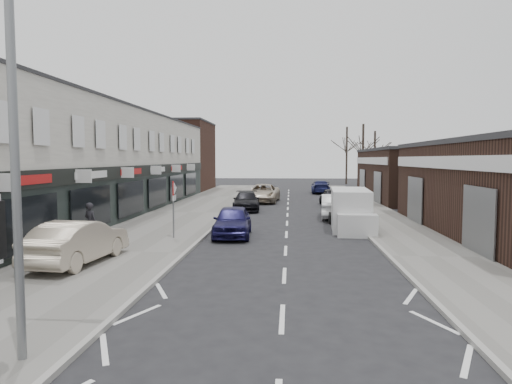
% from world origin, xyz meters
% --- Properties ---
extents(ground, '(160.00, 160.00, 0.00)m').
position_xyz_m(ground, '(0.00, 0.00, 0.00)').
color(ground, black).
rests_on(ground, ground).
extents(pavement_left, '(5.50, 64.00, 0.12)m').
position_xyz_m(pavement_left, '(-6.75, 22.00, 0.06)').
color(pavement_left, slate).
rests_on(pavement_left, ground).
extents(pavement_right, '(3.50, 64.00, 0.12)m').
position_xyz_m(pavement_right, '(5.75, 22.00, 0.06)').
color(pavement_right, slate).
rests_on(pavement_right, ground).
extents(shop_terrace_left, '(8.00, 41.00, 7.10)m').
position_xyz_m(shop_terrace_left, '(-13.50, 19.50, 3.55)').
color(shop_terrace_left, silver).
rests_on(shop_terrace_left, ground).
extents(brick_block_far, '(8.00, 10.00, 8.00)m').
position_xyz_m(brick_block_far, '(-13.50, 45.00, 4.00)').
color(brick_block_far, '#42251C').
rests_on(brick_block_far, ground).
extents(right_unit_far, '(10.00, 16.00, 4.50)m').
position_xyz_m(right_unit_far, '(12.50, 34.00, 2.25)').
color(right_unit_far, '#352018').
rests_on(right_unit_far, ground).
extents(tree_far_a, '(3.60, 3.60, 8.00)m').
position_xyz_m(tree_far_a, '(9.00, 48.00, 0.00)').
color(tree_far_a, '#382D26').
rests_on(tree_far_a, ground).
extents(tree_far_b, '(3.60, 3.60, 7.50)m').
position_xyz_m(tree_far_b, '(11.50, 54.00, 0.00)').
color(tree_far_b, '#382D26').
rests_on(tree_far_b, ground).
extents(tree_far_c, '(3.60, 3.60, 8.50)m').
position_xyz_m(tree_far_c, '(8.50, 60.00, 0.00)').
color(tree_far_c, '#382D26').
rests_on(tree_far_c, ground).
extents(street_lamp, '(2.23, 0.22, 8.00)m').
position_xyz_m(street_lamp, '(-4.53, -0.80, 4.62)').
color(street_lamp, slate).
rests_on(street_lamp, pavement_left).
extents(warning_sign, '(0.12, 0.80, 2.70)m').
position_xyz_m(warning_sign, '(-5.16, 12.00, 2.20)').
color(warning_sign, slate).
rests_on(warning_sign, pavement_left).
extents(white_van, '(2.23, 5.61, 2.14)m').
position_xyz_m(white_van, '(3.40, 16.00, 1.01)').
color(white_van, silver).
rests_on(white_van, ground).
extents(sedan_on_pavement, '(2.05, 4.75, 1.52)m').
position_xyz_m(sedan_on_pavement, '(-7.21, 6.69, 0.88)').
color(sedan_on_pavement, '#BDAE97').
rests_on(sedan_on_pavement, pavement_left).
extents(pedestrian, '(0.76, 0.65, 1.77)m').
position_xyz_m(pedestrian, '(-8.47, 10.47, 1.00)').
color(pedestrian, black).
rests_on(pedestrian, pavement_left).
extents(parked_car_left_a, '(1.97, 4.44, 1.48)m').
position_xyz_m(parked_car_left_a, '(-2.62, 13.33, 0.74)').
color(parked_car_left_a, '#191646').
rests_on(parked_car_left_a, ground).
extents(parked_car_left_b, '(2.26, 4.79, 1.35)m').
position_xyz_m(parked_car_left_b, '(-3.02, 24.47, 0.68)').
color(parked_car_left_b, black).
rests_on(parked_car_left_b, ground).
extents(parked_car_left_c, '(2.96, 5.80, 1.57)m').
position_xyz_m(parked_car_left_c, '(-2.20, 30.86, 0.78)').
color(parked_car_left_c, '#B4A590').
rests_on(parked_car_left_c, ground).
extents(parked_car_right_a, '(1.90, 4.72, 1.52)m').
position_xyz_m(parked_car_right_a, '(2.99, 20.62, 0.76)').
color(parked_car_right_a, white).
rests_on(parked_car_right_a, ground).
extents(parked_car_right_b, '(1.80, 4.24, 1.43)m').
position_xyz_m(parked_car_right_b, '(3.50, 28.35, 0.71)').
color(parked_car_right_b, black).
rests_on(parked_car_right_b, ground).
extents(parked_car_right_c, '(2.12, 4.90, 1.41)m').
position_xyz_m(parked_car_right_c, '(3.50, 41.67, 0.70)').
color(parked_car_right_c, '#161A46').
rests_on(parked_car_right_c, ground).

